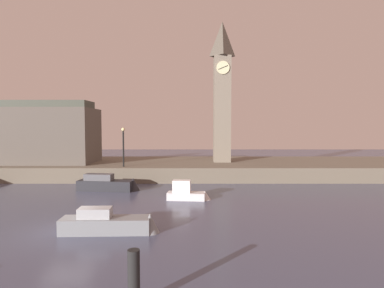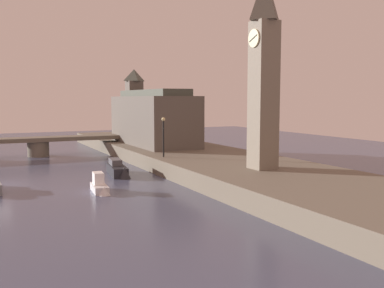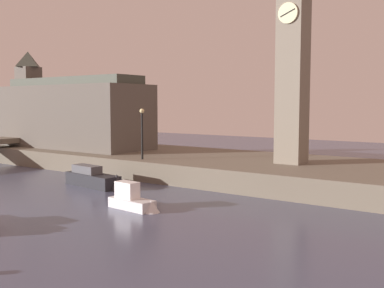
{
  "view_description": "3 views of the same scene",
  "coord_description": "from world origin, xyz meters",
  "px_view_note": "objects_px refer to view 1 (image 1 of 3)",
  "views": [
    {
      "loc": [
        6.61,
        -16.77,
        5.53
      ],
      "look_at": [
        6.73,
        14.55,
        3.8
      ],
      "focal_mm": 30.21,
      "sensor_mm": 36.0,
      "label": 1
    },
    {
      "loc": [
        39.66,
        -1.19,
        7.19
      ],
      "look_at": [
        3.37,
        16.58,
        3.05
      ],
      "focal_mm": 41.5,
      "sensor_mm": 36.0,
      "label": 2
    },
    {
      "loc": [
        23.33,
        -11.01,
        5.76
      ],
      "look_at": [
        5.14,
        14.31,
        3.02
      ],
      "focal_mm": 43.08,
      "sensor_mm": 36.0,
      "label": 3
    }
  ],
  "objects_px": {
    "boat_barge_dark": "(109,184)",
    "parliament_hall": "(15,132)",
    "streetlamp": "(122,142)",
    "boat_ferry_white": "(187,193)",
    "clock_tower": "(221,90)",
    "mooring_post_right": "(133,278)",
    "boat_cruiser_grey": "(113,224)"
  },
  "relations": [
    {
      "from": "parliament_hall",
      "to": "boat_ferry_white",
      "type": "distance_m",
      "value": 22.8
    },
    {
      "from": "streetlamp",
      "to": "boat_ferry_white",
      "type": "height_order",
      "value": "streetlamp"
    },
    {
      "from": "boat_cruiser_grey",
      "to": "boat_ferry_white",
      "type": "xyz_separation_m",
      "value": [
        3.79,
        7.53,
        0.01
      ]
    },
    {
      "from": "boat_barge_dark",
      "to": "boat_cruiser_grey",
      "type": "distance_m",
      "value": 11.4
    },
    {
      "from": "mooring_post_right",
      "to": "boat_cruiser_grey",
      "type": "bearing_deg",
      "value": 108.3
    },
    {
      "from": "clock_tower",
      "to": "parliament_hall",
      "type": "relative_size",
      "value": 0.96
    },
    {
      "from": "parliament_hall",
      "to": "boat_ferry_white",
      "type": "bearing_deg",
      "value": -31.24
    },
    {
      "from": "boat_barge_dark",
      "to": "boat_ferry_white",
      "type": "xyz_separation_m",
      "value": [
        6.77,
        -3.48,
        -0.06
      ]
    },
    {
      "from": "boat_barge_dark",
      "to": "boat_cruiser_grey",
      "type": "relative_size",
      "value": 1.06
    },
    {
      "from": "clock_tower",
      "to": "boat_barge_dark",
      "type": "bearing_deg",
      "value": -139.02
    },
    {
      "from": "clock_tower",
      "to": "boat_ferry_white",
      "type": "bearing_deg",
      "value": -106.21
    },
    {
      "from": "boat_barge_dark",
      "to": "boat_ferry_white",
      "type": "relative_size",
      "value": 1.63
    },
    {
      "from": "parliament_hall",
      "to": "mooring_post_right",
      "type": "bearing_deg",
      "value": -55.88
    },
    {
      "from": "mooring_post_right",
      "to": "boat_ferry_white",
      "type": "relative_size",
      "value": 0.53
    },
    {
      "from": "clock_tower",
      "to": "parliament_hall",
      "type": "height_order",
      "value": "clock_tower"
    },
    {
      "from": "clock_tower",
      "to": "boat_ferry_white",
      "type": "relative_size",
      "value": 4.65
    },
    {
      "from": "boat_cruiser_grey",
      "to": "boat_ferry_white",
      "type": "distance_m",
      "value": 8.43
    },
    {
      "from": "boat_barge_dark",
      "to": "streetlamp",
      "type": "bearing_deg",
      "value": 87.58
    },
    {
      "from": "clock_tower",
      "to": "boat_cruiser_grey",
      "type": "bearing_deg",
      "value": -110.34
    },
    {
      "from": "streetlamp",
      "to": "boat_ferry_white",
      "type": "xyz_separation_m",
      "value": [
        6.57,
        -8.01,
        -3.43
      ]
    },
    {
      "from": "boat_barge_dark",
      "to": "parliament_hall",
      "type": "bearing_deg",
      "value": 146.69
    },
    {
      "from": "parliament_hall",
      "to": "boat_cruiser_grey",
      "type": "distance_m",
      "value": 24.92
    },
    {
      "from": "streetlamp",
      "to": "mooring_post_right",
      "type": "relative_size",
      "value": 2.19
    },
    {
      "from": "mooring_post_right",
      "to": "boat_ferry_white",
      "type": "bearing_deg",
      "value": 83.98
    },
    {
      "from": "clock_tower",
      "to": "mooring_post_right",
      "type": "xyz_separation_m",
      "value": [
        -5.16,
        -26.91,
        -8.74
      ]
    },
    {
      "from": "boat_barge_dark",
      "to": "boat_ferry_white",
      "type": "bearing_deg",
      "value": -27.2
    },
    {
      "from": "clock_tower",
      "to": "boat_barge_dark",
      "type": "relative_size",
      "value": 2.86
    },
    {
      "from": "mooring_post_right",
      "to": "clock_tower",
      "type": "bearing_deg",
      "value": 79.15
    },
    {
      "from": "boat_cruiser_grey",
      "to": "boat_ferry_white",
      "type": "height_order",
      "value": "boat_ferry_white"
    },
    {
      "from": "clock_tower",
      "to": "parliament_hall",
      "type": "bearing_deg",
      "value": -177.73
    },
    {
      "from": "boat_ferry_white",
      "to": "clock_tower",
      "type": "bearing_deg",
      "value": 73.79
    },
    {
      "from": "clock_tower",
      "to": "boat_barge_dark",
      "type": "height_order",
      "value": "clock_tower"
    }
  ]
}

